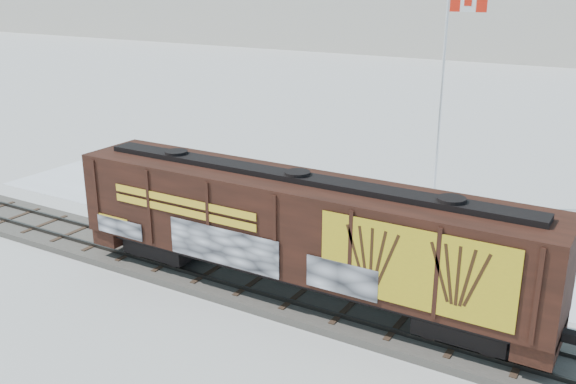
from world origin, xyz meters
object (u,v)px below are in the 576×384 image
Objects in this scene: hopper_railcar at (297,228)px; flagpole at (441,131)px; car_white at (463,229)px; car_dark at (443,249)px; car_silver at (253,200)px.

flagpole reaches higher than hopper_railcar.
car_white reaches higher than car_dark.
flagpole is at bearing 85.36° from hopper_railcar.
car_white is (3.81, 8.09, -2.06)m from hopper_railcar.
flagpole is 10.12m from car_silver.
car_silver is at bearing 115.25° from car_white.
hopper_railcar is at bearing 173.14° from car_white.
flagpole is 6.27m from car_white.
flagpole is 2.09× the size of car_dark.
hopper_railcar is at bearing -154.64° from car_silver.
hopper_railcar is 3.53× the size of car_white.
flagpole is 2.53× the size of car_silver.
hopper_railcar is 7.13m from car_dark.
flagpole reaches higher than car_dark.
car_dark is (10.20, -1.13, 0.02)m from car_silver.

